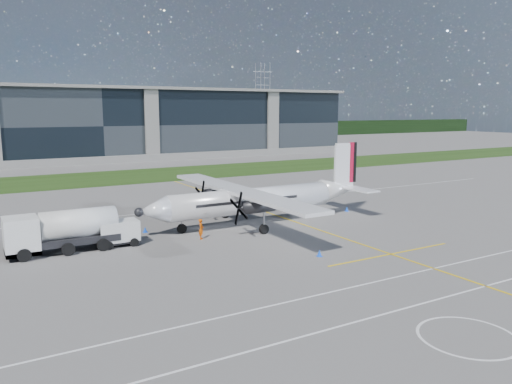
% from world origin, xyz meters
% --- Properties ---
extents(ground, '(400.00, 400.00, 0.00)m').
position_xyz_m(ground, '(0.00, 40.00, 0.00)').
color(ground, '#615E5C').
rests_on(ground, ground).
extents(grass_strip, '(400.00, 18.00, 0.04)m').
position_xyz_m(grass_strip, '(0.00, 48.00, 0.02)').
color(grass_strip, '#203B10').
rests_on(grass_strip, ground).
extents(terminal_building, '(120.00, 20.00, 15.00)m').
position_xyz_m(terminal_building, '(0.00, 80.00, 7.50)').
color(terminal_building, black).
rests_on(terminal_building, ground).
extents(tree_line, '(400.00, 6.00, 6.00)m').
position_xyz_m(tree_line, '(0.00, 140.00, 3.00)').
color(tree_line, black).
rests_on(tree_line, ground).
extents(pylon_east, '(9.00, 4.60, 30.00)m').
position_xyz_m(pylon_east, '(85.00, 150.00, 15.00)').
color(pylon_east, gray).
rests_on(pylon_east, ground).
extents(yellow_taxiway_centerline, '(0.20, 70.00, 0.01)m').
position_xyz_m(yellow_taxiway_centerline, '(3.00, 10.00, 0.01)').
color(yellow_taxiway_centerline, yellow).
rests_on(yellow_taxiway_centerline, ground).
extents(white_lane_line, '(90.00, 0.15, 0.01)m').
position_xyz_m(white_lane_line, '(0.00, -14.00, 0.01)').
color(white_lane_line, white).
rests_on(white_lane_line, ground).
extents(turboprop_aircraft, '(23.78, 24.66, 7.40)m').
position_xyz_m(turboprop_aircraft, '(-0.30, 7.97, 3.70)').
color(turboprop_aircraft, white).
rests_on(turboprop_aircraft, ground).
extents(fuel_tanker_truck, '(8.59, 2.79, 3.22)m').
position_xyz_m(fuel_tanker_truck, '(-18.87, 7.06, 1.61)').
color(fuel_tanker_truck, silver).
rests_on(fuel_tanker_truck, ground).
extents(baggage_tug, '(3.35, 2.01, 2.01)m').
position_xyz_m(baggage_tug, '(-14.11, 6.81, 1.00)').
color(baggage_tug, silver).
rests_on(baggage_tug, ground).
extents(ground_crew_person, '(0.90, 0.99, 1.98)m').
position_xyz_m(ground_crew_person, '(-7.55, 5.31, 0.99)').
color(ground_crew_person, '#F25907').
rests_on(ground_crew_person, ground).
extents(safety_cone_nose_stbd, '(0.36, 0.36, 0.50)m').
position_xyz_m(safety_cone_nose_stbd, '(-10.93, 9.94, 0.25)').
color(safety_cone_nose_stbd, blue).
rests_on(safety_cone_nose_stbd, ground).
extents(safety_cone_tail, '(0.36, 0.36, 0.50)m').
position_xyz_m(safety_cone_tail, '(10.70, 8.14, 0.25)').
color(safety_cone_tail, blue).
rests_on(safety_cone_tail, ground).
extents(safety_cone_stbdwing, '(0.36, 0.36, 0.50)m').
position_xyz_m(safety_cone_stbdwing, '(-3.07, 20.32, 0.25)').
color(safety_cone_stbdwing, blue).
rests_on(safety_cone_stbdwing, ground).
extents(safety_cone_portwing, '(0.36, 0.36, 0.50)m').
position_xyz_m(safety_cone_portwing, '(-2.03, -3.75, 0.25)').
color(safety_cone_portwing, blue).
rests_on(safety_cone_portwing, ground).
extents(safety_cone_fwd, '(0.36, 0.36, 0.50)m').
position_xyz_m(safety_cone_fwd, '(-12.58, 8.12, 0.25)').
color(safety_cone_fwd, blue).
rests_on(safety_cone_fwd, ground).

